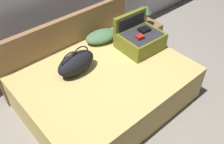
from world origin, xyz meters
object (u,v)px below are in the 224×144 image
(duffel_bag, at_px, (76,63))
(pillow_near_headboard, at_px, (102,36))
(nightstand, at_px, (144,36))
(hard_case_large, at_px, (140,38))
(bed, at_px, (106,88))
(table_lamp, at_px, (147,10))

(duffel_bag, distance_m, pillow_near_headboard, 0.75)
(pillow_near_headboard, relative_size, nightstand, 1.12)
(hard_case_large, relative_size, pillow_near_headboard, 1.13)
(duffel_bag, bearing_deg, bed, -47.18)
(bed, distance_m, pillow_near_headboard, 0.80)
(duffel_bag, distance_m, table_lamp, 1.60)
(bed, relative_size, pillow_near_headboard, 4.07)
(hard_case_large, height_order, nightstand, hard_case_large)
(pillow_near_headboard, xyz_separation_m, table_lamp, (0.89, -0.05, 0.13))
(duffel_bag, distance_m, nightstand, 1.65)
(hard_case_large, relative_size, duffel_bag, 1.05)
(pillow_near_headboard, bearing_deg, hard_case_large, -58.40)
(duffel_bag, relative_size, pillow_near_headboard, 1.07)
(nightstand, bearing_deg, bed, -157.74)
(nightstand, height_order, table_lamp, table_lamp)
(bed, xyz_separation_m, hard_case_large, (0.72, 0.12, 0.40))
(table_lamp, bearing_deg, pillow_near_headboard, 176.73)
(pillow_near_headboard, relative_size, table_lamp, 1.46)
(bed, bearing_deg, hard_case_large, 9.26)
(duffel_bag, bearing_deg, nightstand, 9.82)
(hard_case_large, height_order, pillow_near_headboard, hard_case_large)
(table_lamp, bearing_deg, hard_case_large, -144.85)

